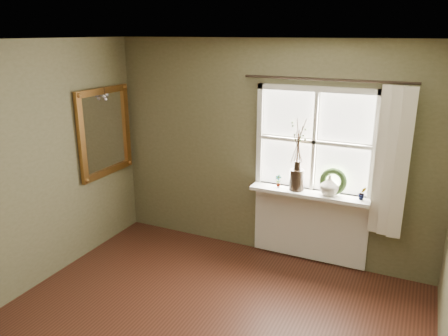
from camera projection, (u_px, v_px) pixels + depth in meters
ceiling at (159, 42)px, 2.85m from camera, size 4.50×4.50×0.00m
wall_back at (270, 150)px, 5.23m from camera, size 4.00×0.10×2.60m
window_frame at (314, 142)px, 4.89m from camera, size 1.36×0.06×1.24m
window_sill at (309, 193)px, 4.97m from camera, size 1.36×0.26×0.04m
window_apron at (309, 225)px, 5.20m from camera, size 1.36×0.04×0.88m
dark_jug at (297, 180)px, 4.99m from camera, size 0.17×0.17×0.24m
cream_vase at (329, 185)px, 4.84m from camera, size 0.27×0.27×0.22m
wreath at (333, 184)px, 4.87m from camera, size 0.31×0.14×0.31m
potted_plant_left at (278, 181)px, 5.09m from camera, size 0.08×0.06×0.15m
potted_plant_right at (362, 193)px, 4.71m from camera, size 0.10×0.09×0.15m
curtain at (392, 163)px, 4.50m from camera, size 0.36×0.12×1.59m
curtain_rod at (327, 80)px, 4.59m from camera, size 1.84×0.03×0.03m
gilt_mirror at (105, 132)px, 5.45m from camera, size 0.10×0.92×1.10m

